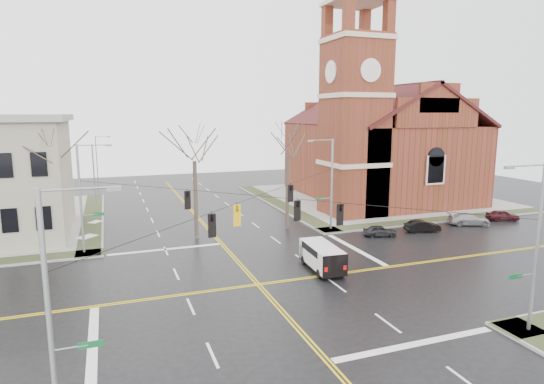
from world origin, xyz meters
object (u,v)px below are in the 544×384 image
object	(u,v)px
signal_pole_nw	(83,196)
cargo_van	(321,255)
parked_car_b	(422,226)
streetlight_north_a	(95,175)
parked_car_c	(469,219)
tree_nw_far	(53,161)
signal_pole_se	(535,244)
tree_nw_near	(194,156)
signal_pole_ne	(330,182)
signal_pole_sw	(54,306)
parked_car_d	(503,215)
church	(375,137)
parked_car_a	(380,231)
tree_ne	(288,151)
streetlight_north_b	(98,159)

from	to	relation	value
signal_pole_nw	cargo_van	xyz separation A→B (m)	(16.76, -10.07, -3.84)
parked_car_b	streetlight_north_a	bearing A→B (deg)	67.06
parked_car_c	tree_nw_far	world-z (taller)	tree_nw_far
signal_pole_se	tree_nw_near	xyz separation A→B (m)	(-13.02, 24.95, 2.77)
signal_pole_ne	tree_nw_far	bearing A→B (deg)	175.97
signal_pole_ne	tree_nw_far	distance (m)	25.01
signal_pole_sw	tree_nw_far	distance (m)	24.99
cargo_van	parked_car_d	bearing A→B (deg)	19.78
church	signal_pole_se	bearing A→B (deg)	-110.33
parked_car_c	tree_nw_near	distance (m)	29.14
parked_car_a	parked_car_d	world-z (taller)	parked_car_d
parked_car_c	tree_ne	world-z (taller)	tree_ne
parked_car_b	tree_ne	distance (m)	15.33
streetlight_north_a	parked_car_a	distance (m)	32.74
signal_pole_sw	parked_car_a	size ratio (longest dim) A/B	2.88
signal_pole_se	parked_car_c	size ratio (longest dim) A/B	2.13
parked_car_a	tree_nw_near	distance (m)	18.87
signal_pole_nw	tree_nw_near	size ratio (longest dim) A/B	0.85
streetlight_north_a	streetlight_north_b	distance (m)	20.00
church	parked_car_a	xyz separation A→B (m)	(-9.96, -16.99, -7.90)
signal_pole_ne	cargo_van	world-z (taller)	signal_pole_ne
parked_car_b	parked_car_d	size ratio (longest dim) A/B	1.03
streetlight_north_a	cargo_van	size ratio (longest dim) A/B	1.58
signal_pole_ne	tree_nw_near	xyz separation A→B (m)	(-13.02, 1.95, 2.77)
streetlight_north_a	parked_car_c	distance (m)	41.83
streetlight_north_a	tree_nw_near	world-z (taller)	tree_nw_near
church	parked_car_a	bearing A→B (deg)	-120.38
parked_car_a	parked_car_b	xyz separation A→B (m)	(4.93, 0.01, 0.04)
signal_pole_nw	cargo_van	distance (m)	19.93
tree_nw_far	streetlight_north_b	bearing A→B (deg)	85.37
tree_ne	cargo_van	bearing A→B (deg)	-100.16
streetlight_north_b	parked_car_c	xyz separation A→B (m)	(36.77, -39.57, -3.85)
signal_pole_ne	parked_car_c	bearing A→B (deg)	-11.71
signal_pole_nw	parked_car_a	distance (m)	26.75
church	signal_pole_nw	bearing A→B (deg)	-159.79
parked_car_c	parked_car_d	world-z (taller)	parked_car_c
parked_car_a	streetlight_north_b	bearing A→B (deg)	50.06
tree_ne	streetlight_north_a	bearing A→B (deg)	141.96
tree_nw_near	parked_car_c	bearing A→B (deg)	-10.23
cargo_van	parked_car_a	size ratio (longest dim) A/B	1.62
church	signal_pole_nw	xyz separation A→B (m)	(-36.09, -13.28, -3.48)
signal_pole_nw	tree_nw_far	world-z (taller)	tree_nw_far
streetlight_north_a	streetlight_north_b	bearing A→B (deg)	90.00
tree_nw_far	tree_ne	bearing A→B (deg)	1.20
church	cargo_van	distance (m)	31.19
cargo_van	tree_nw_far	bearing A→B (deg)	151.74
signal_pole_se	tree_ne	distance (m)	25.63
signal_pole_sw	parked_car_b	distance (m)	36.82
signal_pole_sw	parked_car_a	xyz separation A→B (m)	(26.12, 19.29, -4.42)
parked_car_c	cargo_van	bearing A→B (deg)	130.68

